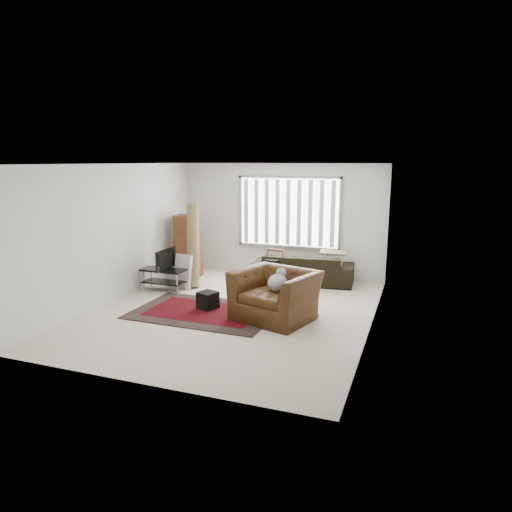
{
  "coord_description": "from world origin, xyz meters",
  "views": [
    {
      "loc": [
        3.18,
        -7.47,
        2.75
      ],
      "look_at": [
        0.39,
        0.18,
        1.05
      ],
      "focal_mm": 32.0,
      "sensor_mm": 36.0,
      "label": 1
    }
  ],
  "objects": [
    {
      "name": "tv",
      "position": [
        -1.95,
        0.77,
        0.7
      ],
      "size": [
        0.1,
        0.77,
        0.44
      ],
      "primitive_type": "imported",
      "rotation": [
        0.0,
        0.0,
        1.57
      ],
      "color": "black",
      "rests_on": "tv_stand"
    },
    {
      "name": "white_flatpack",
      "position": [
        -1.74,
        1.13,
        0.37
      ],
      "size": [
        0.6,
        0.27,
        0.74
      ],
      "primitive_type": "cube",
      "rotation": [
        -0.16,
        0.0,
        -0.12
      ],
      "color": "silver",
      "rests_on": "ground"
    },
    {
      "name": "persian_rug",
      "position": [
        -0.48,
        -0.24,
        0.01
      ],
      "size": [
        2.59,
        1.74,
        0.02
      ],
      "color": "black",
      "rests_on": "ground"
    },
    {
      "name": "sofa",
      "position": [
        0.71,
        2.45,
        0.44
      ],
      "size": [
        2.37,
        1.21,
        0.88
      ],
      "primitive_type": "imported",
      "rotation": [
        0.0,
        0.0,
        3.24
      ],
      "color": "black",
      "rests_on": "ground"
    },
    {
      "name": "side_chair",
      "position": [
        0.14,
        1.87,
        0.46
      ],
      "size": [
        0.5,
        0.5,
        0.83
      ],
      "rotation": [
        0.0,
        0.0,
        -0.15
      ],
      "color": "#997C64",
      "rests_on": "ground"
    },
    {
      "name": "tv_stand",
      "position": [
        -1.95,
        0.77,
        0.35
      ],
      "size": [
        0.96,
        0.43,
        0.48
      ],
      "color": "black",
      "rests_on": "ground"
    },
    {
      "name": "rolled_rug",
      "position": [
        -1.52,
        1.35,
        0.92
      ],
      "size": [
        0.48,
        0.67,
        1.83
      ],
      "primitive_type": "cylinder",
      "rotation": [
        -0.19,
        0.0,
        0.37
      ],
      "color": "olive",
      "rests_on": "ground"
    },
    {
      "name": "moving_boxes",
      "position": [
        -2.04,
        2.02,
        0.7
      ],
      "size": [
        0.7,
        0.65,
        1.5
      ],
      "color": "brown",
      "rests_on": "ground"
    },
    {
      "name": "subwoofer",
      "position": [
        -0.49,
        -0.05,
        0.18
      ],
      "size": [
        0.4,
        0.4,
        0.32
      ],
      "primitive_type": "cube",
      "rotation": [
        0.0,
        0.0,
        -0.31
      ],
      "color": "black",
      "rests_on": "persian_rug"
    },
    {
      "name": "armchair",
      "position": [
        0.86,
        -0.11,
        0.5
      ],
      "size": [
        1.61,
        1.49,
        0.99
      ],
      "rotation": [
        0.0,
        0.0,
        -0.28
      ],
      "color": "#3B200C",
      "rests_on": "ground"
    },
    {
      "name": "room",
      "position": [
        0.03,
        0.51,
        1.76
      ],
      "size": [
        6.0,
        6.02,
        2.71
      ],
      "color": "beige",
      "rests_on": "ground"
    }
  ]
}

